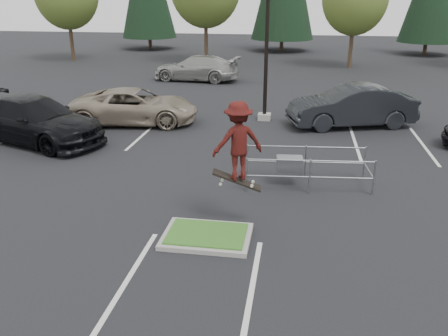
# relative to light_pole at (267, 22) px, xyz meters

# --- Properties ---
(ground) EXTENTS (120.00, 120.00, 0.00)m
(ground) POSITION_rel_light_pole_xyz_m (-0.50, -12.00, -4.56)
(ground) COLOR black
(ground) RESTS_ON ground
(grass_median) EXTENTS (2.20, 1.60, 0.16)m
(grass_median) POSITION_rel_light_pole_xyz_m (-0.50, -12.00, -4.48)
(grass_median) COLOR gray
(grass_median) RESTS_ON ground
(stall_lines) EXTENTS (22.62, 17.60, 0.01)m
(stall_lines) POSITION_rel_light_pole_xyz_m (-1.85, -5.98, -4.56)
(stall_lines) COLOR silver
(stall_lines) RESTS_ON ground
(light_pole) EXTENTS (0.70, 0.60, 10.12)m
(light_pole) POSITION_rel_light_pole_xyz_m (0.00, 0.00, 0.00)
(light_pole) COLOR gray
(light_pole) RESTS_ON ground
(cart_corral) EXTENTS (4.03, 1.76, 1.11)m
(cart_corral) POSITION_rel_light_pole_xyz_m (1.56, -8.04, -3.86)
(cart_corral) COLOR gray
(cart_corral) RESTS_ON ground
(skateboarder) EXTENTS (1.50, 1.26, 2.33)m
(skateboarder) POSITION_rel_light_pole_xyz_m (0.14, -11.13, -2.22)
(skateboarder) COLOR black
(skateboarder) RESTS_ON ground
(car_l_tan) EXTENTS (6.11, 3.37, 1.62)m
(car_l_tan) POSITION_rel_light_pole_xyz_m (-5.97, -1.60, -3.75)
(car_l_tan) COLOR gray
(car_l_tan) RESTS_ON ground
(car_l_black) EXTENTS (6.85, 4.56, 1.84)m
(car_l_black) POSITION_rel_light_pole_xyz_m (-9.16, -5.00, -3.64)
(car_l_black) COLOR black
(car_l_black) RESTS_ON ground
(car_r_charc) EXTENTS (6.01, 3.53, 1.87)m
(car_r_charc) POSITION_rel_light_pole_xyz_m (4.00, -0.50, -3.62)
(car_r_charc) COLOR black
(car_r_charc) RESTS_ON ground
(car_far_silver) EXTENTS (6.11, 2.99, 1.71)m
(car_far_silver) POSITION_rel_light_pole_xyz_m (-5.50, 10.00, -3.70)
(car_far_silver) COLOR #9E9E99
(car_far_silver) RESTS_ON ground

